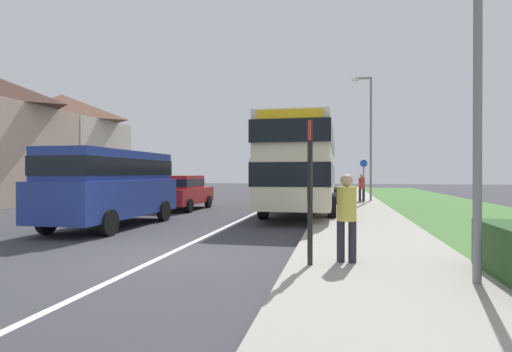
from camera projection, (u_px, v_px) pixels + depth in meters
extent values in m
plane|color=#38383D|center=(158.00, 259.00, 7.87)|extent=(120.00, 120.00, 0.00)
cube|color=silver|center=(248.00, 216.00, 15.71)|extent=(0.14, 60.00, 0.01)
cube|color=#9E998E|center=(361.00, 224.00, 12.90)|extent=(3.20, 68.00, 0.12)
cube|color=#477538|center=(509.00, 228.00, 12.02)|extent=(6.00, 68.00, 0.08)
cube|color=beige|center=(304.00, 182.00, 17.48)|extent=(2.50, 10.84, 1.65)
cube|color=beige|center=(304.00, 145.00, 17.47)|extent=(2.45, 10.63, 1.55)
cube|color=black|center=(304.00, 174.00, 17.48)|extent=(2.52, 10.90, 0.76)
cube|color=black|center=(304.00, 143.00, 17.47)|extent=(2.52, 10.90, 0.72)
cube|color=gold|center=(289.00, 117.00, 12.21)|extent=(2.00, 0.08, 0.44)
cylinder|color=black|center=(286.00, 196.00, 21.03)|extent=(0.30, 1.00, 1.00)
cylinder|color=black|center=(334.00, 197.00, 20.52)|extent=(0.30, 1.00, 1.00)
cylinder|color=black|center=(263.00, 205.00, 14.82)|extent=(0.30, 1.00, 1.00)
cylinder|color=black|center=(332.00, 207.00, 14.31)|extent=(0.30, 1.00, 1.00)
cube|color=navy|center=(112.00, 198.00, 12.58)|extent=(1.95, 5.56, 1.11)
cube|color=navy|center=(112.00, 166.00, 12.58)|extent=(1.72, 5.11, 0.91)
cube|color=black|center=(112.00, 167.00, 12.58)|extent=(1.76, 5.16, 0.51)
cylinder|color=black|center=(115.00, 210.00, 14.47)|extent=(0.20, 0.72, 0.72)
cylinder|color=black|center=(164.00, 211.00, 14.08)|extent=(0.20, 0.72, 0.72)
cylinder|color=black|center=(47.00, 221.00, 11.09)|extent=(0.20, 0.72, 0.72)
cylinder|color=black|center=(109.00, 223.00, 10.71)|extent=(0.20, 0.72, 0.72)
cube|color=#B21E1E|center=(181.00, 196.00, 18.60)|extent=(1.85, 4.17, 0.71)
cube|color=#B21E1E|center=(179.00, 182.00, 18.40)|extent=(1.63, 2.29, 0.58)
cube|color=black|center=(179.00, 183.00, 18.40)|extent=(1.66, 2.31, 0.32)
cylinder|color=black|center=(174.00, 201.00, 20.05)|extent=(0.20, 0.60, 0.60)
cylinder|color=black|center=(208.00, 202.00, 19.69)|extent=(0.20, 0.60, 0.60)
cylinder|color=black|center=(150.00, 205.00, 17.53)|extent=(0.20, 0.60, 0.60)
cylinder|color=black|center=(189.00, 206.00, 17.16)|extent=(0.20, 0.60, 0.60)
cylinder|color=#23232D|center=(341.00, 245.00, 7.04)|extent=(0.14, 0.14, 0.85)
cylinder|color=#23232D|center=(352.00, 245.00, 7.00)|extent=(0.14, 0.14, 0.85)
cylinder|color=#D1C14C|center=(347.00, 204.00, 7.02)|extent=(0.34, 0.34, 0.60)
sphere|color=tan|center=(347.00, 180.00, 7.01)|extent=(0.22, 0.22, 0.22)
cylinder|color=#23232D|center=(360.00, 196.00, 22.19)|extent=(0.14, 0.14, 0.85)
cylinder|color=#23232D|center=(364.00, 196.00, 22.15)|extent=(0.14, 0.14, 0.85)
cylinder|color=#BF3333|center=(362.00, 183.00, 22.16)|extent=(0.34, 0.34, 0.60)
sphere|color=tan|center=(362.00, 176.00, 22.16)|extent=(0.22, 0.22, 0.22)
cylinder|color=black|center=(310.00, 196.00, 6.80)|extent=(0.09, 0.09, 2.60)
cube|color=red|center=(310.00, 131.00, 6.80)|extent=(0.04, 0.44, 0.32)
cube|color=black|center=(310.00, 181.00, 6.82)|extent=(0.06, 0.52, 0.68)
cylinder|color=slate|center=(364.00, 184.00, 24.11)|extent=(0.08, 0.08, 2.10)
cylinder|color=blue|center=(364.00, 163.00, 24.10)|extent=(0.44, 0.03, 0.44)
cylinder|color=slate|center=(478.00, 32.00, 5.67)|extent=(0.12, 0.12, 7.36)
cylinder|color=slate|center=(371.00, 140.00, 23.11)|extent=(0.12, 0.12, 7.26)
cube|color=slate|center=(363.00, 78.00, 23.18)|extent=(0.90, 0.10, 0.10)
cube|color=silver|center=(355.00, 80.00, 23.27)|extent=(0.36, 0.20, 0.14)
cube|color=beige|center=(62.00, 160.00, 28.31)|extent=(7.38, 6.12, 5.34)
pyramid|color=brown|center=(61.00, 108.00, 28.29)|extent=(7.38, 6.12, 1.96)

